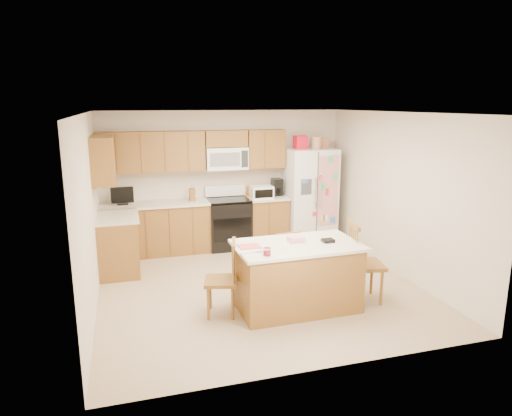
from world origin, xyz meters
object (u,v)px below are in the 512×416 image
object	(u,v)px
stove	(228,222)
windsor_chair_back	(285,261)
island	(297,276)
windsor_chair_right	(363,264)
windsor_chair_left	(223,280)
refrigerator	(309,195)

from	to	relation	value
stove	windsor_chair_back	distance (m)	2.16
island	windsor_chair_right	bearing A→B (deg)	-1.45
windsor_chair_left	windsor_chair_right	xyz separation A→B (m)	(1.91, -0.11, 0.06)
stove	windsor_chair_right	world-z (taller)	stove
windsor_chair_left	windsor_chair_right	size ratio (longest dim) A/B	0.89
refrigerator	windsor_chair_left	size ratio (longest dim) A/B	2.11
refrigerator	windsor_chair_right	xyz separation A→B (m)	(-0.35, -2.73, -0.41)
stove	windsor_chair_left	xyz separation A→B (m)	(-0.69, -2.69, -0.02)
island	windsor_chair_back	distance (m)	0.65
island	refrigerator	bearing A→B (deg)	64.45
windsor_chair_left	windsor_chair_back	distance (m)	1.17
stove	windsor_chair_back	bearing A→B (deg)	-80.99
island	windsor_chair_left	distance (m)	0.97
stove	refrigerator	distance (m)	1.63
windsor_chair_back	windsor_chair_right	world-z (taller)	windsor_chair_right
windsor_chair_left	island	bearing A→B (deg)	-5.18
refrigerator	windsor_chair_back	xyz separation A→B (m)	(-1.23, -2.07, -0.51)
refrigerator	island	xyz separation A→B (m)	(-1.30, -2.71, -0.48)
stove	windsor_chair_right	size ratio (longest dim) A/B	1.04
refrigerator	windsor_chair_right	bearing A→B (deg)	-97.21
windsor_chair_left	windsor_chair_back	size ratio (longest dim) A/B	1.10
windsor_chair_right	windsor_chair_back	bearing A→B (deg)	143.10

